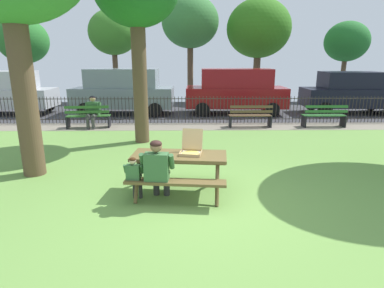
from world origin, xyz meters
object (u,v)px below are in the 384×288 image
at_px(parked_car_far_right, 351,92).
at_px(far_tree_midleft, 113,33).
at_px(person_on_park_bench, 93,110).
at_px(park_bench_center, 250,116).
at_px(picnic_table_foreground, 179,163).
at_px(park_bench_left, 88,117).
at_px(parked_car_right, 236,90).
at_px(far_tree_right, 347,42).
at_px(park_bench_right, 324,116).
at_px(parked_car_left, 10,92).
at_px(pizza_box_open, 191,149).
at_px(far_tree_left, 23,41).
at_px(far_tree_midright, 259,29).
at_px(adult_at_table, 158,168).
at_px(parked_car_center, 123,90).
at_px(child_at_table, 134,175).
at_px(far_tree_center, 190,22).

distance_m(parked_car_far_right, far_tree_midleft, 13.53).
bearing_deg(person_on_park_bench, park_bench_center, -0.19).
height_order(picnic_table_foreground, park_bench_left, park_bench_left).
distance_m(person_on_park_bench, parked_car_right, 6.61).
distance_m(park_bench_center, far_tree_right, 11.54).
xyz_separation_m(park_bench_right, far_tree_midleft, (-9.62, 8.35, 3.60)).
relative_size(park_bench_right, parked_car_left, 0.41).
xyz_separation_m(pizza_box_open, far_tree_left, (-9.90, 14.36, 2.66)).
height_order(park_bench_left, far_tree_midright, far_tree_midright).
xyz_separation_m(park_bench_left, parked_car_left, (-4.47, 3.12, 0.59)).
xyz_separation_m(adult_at_table, far_tree_midright, (4.84, 14.90, 3.59)).
height_order(person_on_park_bench, far_tree_right, far_tree_right).
bearing_deg(person_on_park_bench, parked_car_right, 28.02).
bearing_deg(parked_car_left, parked_car_far_right, 0.00).
xyz_separation_m(pizza_box_open, far_tree_midleft, (-4.48, 14.36, 3.16)).
bearing_deg(parked_car_left, park_bench_center, -16.39).
relative_size(person_on_park_bench, parked_car_left, 0.30).
distance_m(park_bench_right, parked_car_far_right, 4.03).
xyz_separation_m(parked_car_far_right, far_tree_midleft, (-12.11, 5.23, 3.01)).
bearing_deg(parked_car_center, far_tree_midleft, 105.39).
bearing_deg(far_tree_midright, parked_car_far_right, -57.06).
relative_size(parked_car_center, parked_car_far_right, 1.04).
bearing_deg(far_tree_right, parked_car_center, -157.60).
xyz_separation_m(parked_car_left, far_tree_midright, (12.52, 5.23, 3.23)).
bearing_deg(parked_car_center, parked_car_right, -0.00).
relative_size(parked_car_center, far_tree_midright, 0.78).
xyz_separation_m(picnic_table_foreground, child_at_table, (-0.80, -0.45, -0.07)).
xyz_separation_m(adult_at_table, parked_car_left, (-7.67, 9.67, 0.35)).
height_order(pizza_box_open, far_tree_midleft, far_tree_midleft).
height_order(picnic_table_foreground, far_tree_right, far_tree_right).
xyz_separation_m(park_bench_right, far_tree_midright, (-0.90, 8.35, 3.83)).
bearing_deg(park_bench_center, far_tree_center, 104.71).
xyz_separation_m(park_bench_center, far_tree_right, (7.34, 8.35, 3.08)).
distance_m(adult_at_table, park_bench_left, 7.29).
xyz_separation_m(pizza_box_open, far_tree_center, (0.12, 14.36, 3.75)).
distance_m(child_at_table, park_bench_right, 8.99).
bearing_deg(person_on_park_bench, far_tree_left, 126.99).
height_order(person_on_park_bench, far_tree_midleft, far_tree_midleft).
bearing_deg(far_tree_midleft, park_bench_left, -85.39).
bearing_deg(adult_at_table, parked_car_left, 128.44).
bearing_deg(person_on_park_bench, pizza_box_open, -59.03).
relative_size(park_bench_center, parked_car_center, 0.35).
bearing_deg(far_tree_midright, child_at_table, -109.49).
bearing_deg(park_bench_right, far_tree_midright, 96.15).
height_order(park_bench_left, person_on_park_bench, person_on_park_bench).
bearing_deg(park_bench_left, far_tree_right, 31.81).
bearing_deg(parked_car_center, park_bench_left, -103.83).
distance_m(parked_car_far_right, far_tree_center, 9.83).
relative_size(far_tree_center, far_tree_right, 1.31).
bearing_deg(pizza_box_open, parked_car_far_right, 50.12).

